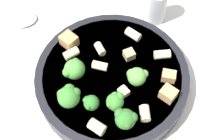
{
  "coord_description": "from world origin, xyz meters",
  "views": [
    {
      "loc": [
        0.12,
        -0.24,
        0.49
      ],
      "look_at": [
        0.0,
        0.0,
        0.05
      ],
      "focal_mm": 50.0,
      "sensor_mm": 36.0,
      "label": 1
    }
  ],
  "objects_px": {
    "pasta_bowl": "(112,78)",
    "broccoli_floret_4": "(91,103)",
    "rigatoni_5": "(145,113)",
    "broccoli_floret_5": "(137,75)",
    "chicken_chunk_1": "(169,76)",
    "rigatoni_3": "(162,54)",
    "chicken_chunk_4": "(69,41)",
    "spoon": "(35,17)",
    "rigatoni_2": "(99,68)",
    "pepper_shaker": "(157,2)",
    "broccoli_floret_3": "(126,119)",
    "rigatoni_4": "(70,55)",
    "chicken_chunk_2": "(129,54)",
    "broccoli_floret_1": "(115,101)",
    "rigatoni_0": "(97,127)",
    "rigatoni_1": "(100,49)",
    "chicken_chunk_0": "(169,92)",
    "broccoli_floret_2": "(69,96)",
    "broccoli_floret_0": "(74,69)",
    "chicken_chunk_3": "(124,92)",
    "rigatoni_6": "(131,33)"
  },
  "relations": [
    {
      "from": "pasta_bowl",
      "to": "broccoli_floret_4",
      "type": "distance_m",
      "value": 0.08
    },
    {
      "from": "rigatoni_5",
      "to": "broccoli_floret_5",
      "type": "bearing_deg",
      "value": 125.48
    },
    {
      "from": "broccoli_floret_5",
      "to": "chicken_chunk_1",
      "type": "bearing_deg",
      "value": 32.48
    },
    {
      "from": "rigatoni_3",
      "to": "chicken_chunk_4",
      "type": "xyz_separation_m",
      "value": [
        -0.16,
        -0.05,
        0.0
      ]
    },
    {
      "from": "rigatoni_5",
      "to": "spoon",
      "type": "distance_m",
      "value": 0.31
    },
    {
      "from": "rigatoni_2",
      "to": "chicken_chunk_1",
      "type": "height_order",
      "value": "chicken_chunk_1"
    },
    {
      "from": "pasta_bowl",
      "to": "pepper_shaker",
      "type": "bearing_deg",
      "value": 86.63
    },
    {
      "from": "broccoli_floret_3",
      "to": "pepper_shaker",
      "type": "height_order",
      "value": "pepper_shaker"
    },
    {
      "from": "broccoli_floret_5",
      "to": "rigatoni_4",
      "type": "height_order",
      "value": "broccoli_floret_5"
    },
    {
      "from": "chicken_chunk_2",
      "to": "rigatoni_3",
      "type": "bearing_deg",
      "value": 26.12
    },
    {
      "from": "broccoli_floret_1",
      "to": "spoon",
      "type": "bearing_deg",
      "value": 153.0
    },
    {
      "from": "rigatoni_0",
      "to": "chicken_chunk_2",
      "type": "distance_m",
      "value": 0.14
    },
    {
      "from": "rigatoni_4",
      "to": "chicken_chunk_1",
      "type": "xyz_separation_m",
      "value": [
        0.17,
        0.03,
        0.0
      ]
    },
    {
      "from": "broccoli_floret_1",
      "to": "broccoli_floret_5",
      "type": "relative_size",
      "value": 1.03
    },
    {
      "from": "chicken_chunk_2",
      "to": "rigatoni_1",
      "type": "bearing_deg",
      "value": -167.15
    },
    {
      "from": "chicken_chunk_0",
      "to": "pepper_shaker",
      "type": "height_order",
      "value": "pepper_shaker"
    },
    {
      "from": "chicken_chunk_0",
      "to": "broccoli_floret_2",
      "type": "bearing_deg",
      "value": -148.49
    },
    {
      "from": "broccoli_floret_1",
      "to": "broccoli_floret_3",
      "type": "xyz_separation_m",
      "value": [
        0.03,
        -0.02,
        -0.0
      ]
    },
    {
      "from": "rigatoni_3",
      "to": "broccoli_floret_1",
      "type": "bearing_deg",
      "value": -103.58
    },
    {
      "from": "pepper_shaker",
      "to": "spoon",
      "type": "height_order",
      "value": "pepper_shaker"
    },
    {
      "from": "pasta_bowl",
      "to": "rigatoni_0",
      "type": "distance_m",
      "value": 0.1
    },
    {
      "from": "rigatoni_2",
      "to": "broccoli_floret_1",
      "type": "bearing_deg",
      "value": -42.79
    },
    {
      "from": "broccoli_floret_1",
      "to": "broccoli_floret_4",
      "type": "bearing_deg",
      "value": -155.34
    },
    {
      "from": "broccoli_floret_5",
      "to": "pepper_shaker",
      "type": "distance_m",
      "value": 0.17
    },
    {
      "from": "broccoli_floret_0",
      "to": "broccoli_floret_1",
      "type": "xyz_separation_m",
      "value": [
        0.09,
        -0.02,
        0.0
      ]
    },
    {
      "from": "broccoli_floret_2",
      "to": "broccoli_floret_0",
      "type": "bearing_deg",
      "value": 111.1
    },
    {
      "from": "broccoli_floret_4",
      "to": "pepper_shaker",
      "type": "distance_m",
      "value": 0.25
    },
    {
      "from": "rigatoni_3",
      "to": "rigatoni_4",
      "type": "bearing_deg",
      "value": -153.38
    },
    {
      "from": "rigatoni_0",
      "to": "chicken_chunk_3",
      "type": "bearing_deg",
      "value": 82.48
    },
    {
      "from": "rigatoni_6",
      "to": "broccoli_floret_1",
      "type": "bearing_deg",
      "value": -75.29
    },
    {
      "from": "chicken_chunk_1",
      "to": "pepper_shaker",
      "type": "distance_m",
      "value": 0.16
    },
    {
      "from": "rigatoni_5",
      "to": "chicken_chunk_1",
      "type": "bearing_deg",
      "value": 83.43
    },
    {
      "from": "rigatoni_6",
      "to": "chicken_chunk_2",
      "type": "height_order",
      "value": "rigatoni_6"
    },
    {
      "from": "pasta_bowl",
      "to": "broccoli_floret_1",
      "type": "height_order",
      "value": "broccoli_floret_1"
    },
    {
      "from": "rigatoni_1",
      "to": "rigatoni_3",
      "type": "distance_m",
      "value": 0.11
    },
    {
      "from": "pasta_bowl",
      "to": "rigatoni_1",
      "type": "relative_size",
      "value": 11.34
    },
    {
      "from": "pasta_bowl",
      "to": "broccoli_floret_2",
      "type": "bearing_deg",
      "value": -113.98
    },
    {
      "from": "rigatoni_1",
      "to": "broccoli_floret_2",
      "type": "bearing_deg",
      "value": -87.95
    },
    {
      "from": "pepper_shaker",
      "to": "chicken_chunk_4",
      "type": "bearing_deg",
      "value": -124.29
    },
    {
      "from": "chicken_chunk_3",
      "to": "spoon",
      "type": "relative_size",
      "value": 0.12
    },
    {
      "from": "chicken_chunk_3",
      "to": "chicken_chunk_4",
      "type": "xyz_separation_m",
      "value": [
        -0.13,
        0.05,
        0.01
      ]
    },
    {
      "from": "broccoli_floret_3",
      "to": "rigatoni_6",
      "type": "height_order",
      "value": "broccoli_floret_3"
    },
    {
      "from": "rigatoni_1",
      "to": "spoon",
      "type": "xyz_separation_m",
      "value": [
        -0.17,
        0.04,
        -0.04
      ]
    },
    {
      "from": "broccoli_floret_3",
      "to": "chicken_chunk_3",
      "type": "height_order",
      "value": "broccoli_floret_3"
    },
    {
      "from": "chicken_chunk_3",
      "to": "pepper_shaker",
      "type": "bearing_deg",
      "value": 96.64
    },
    {
      "from": "rigatoni_2",
      "to": "rigatoni_1",
      "type": "bearing_deg",
      "value": 114.5
    },
    {
      "from": "rigatoni_4",
      "to": "chicken_chunk_1",
      "type": "height_order",
      "value": "chicken_chunk_1"
    },
    {
      "from": "broccoli_floret_3",
      "to": "chicken_chunk_2",
      "type": "relative_size",
      "value": 2.04
    },
    {
      "from": "chicken_chunk_0",
      "to": "chicken_chunk_3",
      "type": "bearing_deg",
      "value": -155.85
    },
    {
      "from": "broccoli_floret_2",
      "to": "broccoli_floret_5",
      "type": "bearing_deg",
      "value": 46.16
    }
  ]
}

